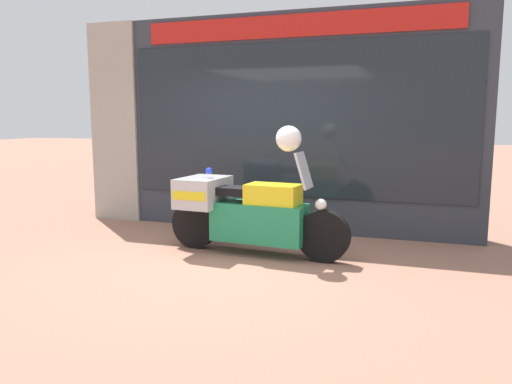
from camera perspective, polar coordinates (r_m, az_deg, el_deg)
ground_plane at (r=6.11m, az=-3.80°, el=-7.91°), size 60.00×60.00×0.00m
shop_building at (r=7.87m, az=-1.02°, el=7.86°), size 6.23×0.55×3.26m
window_display at (r=7.78m, az=4.30°, el=-0.63°), size 4.93×0.30×2.10m
paramedic_motorcycle at (r=6.35m, az=-1.45°, el=-2.09°), size 2.40×0.79×1.32m
white_helmet at (r=6.03m, az=3.75°, el=6.11°), size 0.31×0.31×0.31m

